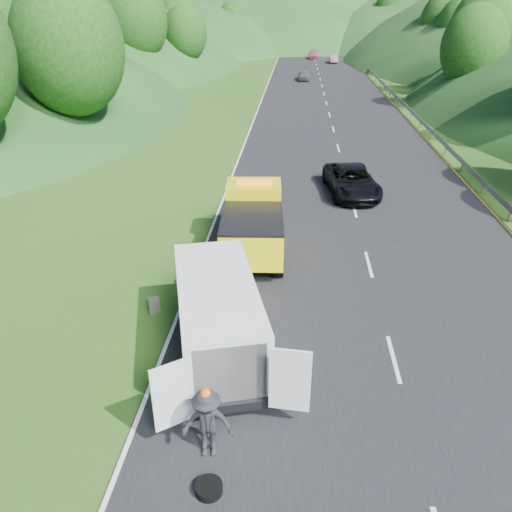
# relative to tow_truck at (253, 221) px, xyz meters

# --- Properties ---
(ground) EXTENTS (320.00, 320.00, 0.00)m
(ground) POSITION_rel_tow_truck_xyz_m (1.78, -4.98, -1.34)
(ground) COLOR #38661E
(ground) RESTS_ON ground
(road_surface) EXTENTS (14.00, 200.00, 0.02)m
(road_surface) POSITION_rel_tow_truck_xyz_m (4.78, 35.02, -1.33)
(road_surface) COLOR black
(road_surface) RESTS_ON ground
(guardrail) EXTENTS (0.06, 140.00, 1.52)m
(guardrail) POSITION_rel_tow_truck_xyz_m (12.08, 47.52, -1.34)
(guardrail) COLOR gray
(guardrail) RESTS_ON ground
(tree_line_left) EXTENTS (14.00, 140.00, 14.00)m
(tree_line_left) POSITION_rel_tow_truck_xyz_m (-17.22, 55.02, -1.34)
(tree_line_left) COLOR #2D5E1B
(tree_line_left) RESTS_ON ground
(tree_line_right) EXTENTS (14.00, 140.00, 14.00)m
(tree_line_right) POSITION_rel_tow_truck_xyz_m (24.78, 55.02, -1.34)
(tree_line_right) COLOR #2D5E1B
(tree_line_right) RESTS_ON ground
(hills_backdrop) EXTENTS (201.00, 288.60, 44.00)m
(hills_backdrop) POSITION_rel_tow_truck_xyz_m (8.28, 129.72, -1.34)
(hills_backdrop) COLOR #2D5B23
(hills_backdrop) RESTS_ON ground
(tow_truck) EXTENTS (2.74, 6.48, 2.73)m
(tow_truck) POSITION_rel_tow_truck_xyz_m (0.00, 0.00, 0.00)
(tow_truck) COLOR black
(tow_truck) RESTS_ON ground
(white_van) EXTENTS (4.53, 7.29, 2.41)m
(white_van) POSITION_rel_tow_truck_xyz_m (-0.48, -6.91, 0.03)
(white_van) COLOR black
(white_van) RESTS_ON ground
(woman) EXTENTS (0.55, 0.70, 1.77)m
(woman) POSITION_rel_tow_truck_xyz_m (-1.34, -3.75, -1.34)
(woman) COLOR white
(woman) RESTS_ON ground
(child) EXTENTS (0.59, 0.50, 1.06)m
(child) POSITION_rel_tow_truck_xyz_m (-0.57, -6.04, -1.34)
(child) COLOR tan
(child) RESTS_ON ground
(worker) EXTENTS (1.25, 0.78, 1.85)m
(worker) POSITION_rel_tow_truck_xyz_m (-0.13, -10.86, -1.34)
(worker) COLOR black
(worker) RESTS_ON ground
(suitcase) EXTENTS (0.42, 0.34, 0.59)m
(suitcase) POSITION_rel_tow_truck_xyz_m (-2.95, -5.09, -1.04)
(suitcase) COLOR #4F513C
(suitcase) RESTS_ON ground
(spare_tire) EXTENTS (0.61, 0.61, 0.20)m
(spare_tire) POSITION_rel_tow_truck_xyz_m (0.03, -11.88, -1.34)
(spare_tire) COLOR black
(spare_tire) RESTS_ON ground
(passing_suv) EXTENTS (3.10, 5.60, 1.48)m
(passing_suv) POSITION_rel_tow_truck_xyz_m (4.78, 7.37, -1.34)
(passing_suv) COLOR black
(passing_suv) RESTS_ON ground
(dist_car_a) EXTENTS (1.55, 3.85, 1.31)m
(dist_car_a) POSITION_rel_tow_truck_xyz_m (2.50, 51.80, -1.34)
(dist_car_a) COLOR #434347
(dist_car_a) RESTS_ON ground
(dist_car_b) EXTENTS (1.36, 3.91, 1.29)m
(dist_car_b) POSITION_rel_tow_truck_xyz_m (7.82, 73.66, -1.34)
(dist_car_b) COLOR #774F5A
(dist_car_b) RESTS_ON ground
(dist_car_c) EXTENTS (2.06, 5.07, 1.47)m
(dist_car_c) POSITION_rel_tow_truck_xyz_m (4.63, 80.61, -1.34)
(dist_car_c) COLOR #9F4F5A
(dist_car_c) RESTS_ON ground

